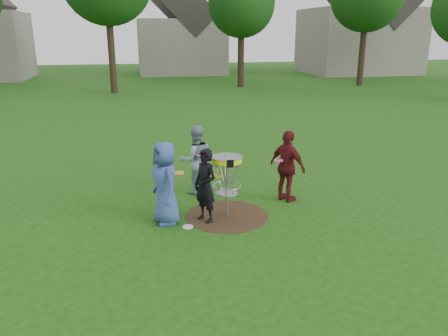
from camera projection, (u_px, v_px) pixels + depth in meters
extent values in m
plane|color=#19470F|center=(227.00, 216.00, 9.50)|extent=(100.00, 100.00, 0.00)
cylinder|color=#47331E|center=(227.00, 216.00, 9.50)|extent=(1.80, 1.80, 0.01)
imported|color=#364E94|center=(165.00, 183.00, 8.93)|extent=(0.77, 0.97, 1.74)
imported|color=black|center=(205.00, 186.00, 9.02)|extent=(0.62, 0.68, 1.57)
imported|color=#7A929E|center=(196.00, 160.00, 10.64)|extent=(0.91, 0.75, 1.70)
imported|color=#5D1518|center=(287.00, 166.00, 10.12)|extent=(0.86, 1.06, 1.69)
cylinder|color=silver|center=(188.00, 227.00, 8.94)|extent=(0.22, 0.22, 0.02)
cylinder|color=#9EA0A5|center=(227.00, 186.00, 9.29)|extent=(0.05, 0.05, 1.38)
cylinder|color=yellow|center=(227.00, 159.00, 9.12)|extent=(0.64, 0.64, 0.10)
cylinder|color=#9EA0A5|center=(227.00, 157.00, 9.10)|extent=(0.66, 0.66, 0.01)
cube|color=black|center=(230.00, 164.00, 8.81)|extent=(0.14, 0.02, 0.16)
torus|color=#9EA0A5|center=(227.00, 186.00, 9.29)|extent=(0.62, 0.62, 0.02)
torus|color=#9EA0A5|center=(227.00, 193.00, 9.34)|extent=(0.50, 0.50, 0.02)
cylinder|color=#9EA0A5|center=(227.00, 193.00, 9.34)|extent=(0.44, 0.44, 0.01)
cylinder|color=yellow|center=(179.00, 173.00, 8.94)|extent=(0.22, 0.22, 0.02)
cylinder|color=gold|center=(217.00, 176.00, 9.10)|extent=(0.22, 0.22, 0.02)
cylinder|color=#FA41E0|center=(200.00, 155.00, 10.35)|extent=(0.22, 0.22, 0.02)
cylinder|color=#FA41C9|center=(278.00, 160.00, 9.92)|extent=(0.22, 0.22, 0.02)
cylinder|color=#38281C|center=(112.00, 57.00, 28.32)|extent=(0.46, 0.46, 4.62)
cylinder|color=#38281C|center=(241.00, 60.00, 31.61)|extent=(0.46, 0.46, 3.78)
sphere|color=#164211|center=(241.00, 3.00, 30.46)|extent=(4.68, 4.68, 4.68)
cylinder|color=#38281C|center=(362.00, 57.00, 32.37)|extent=(0.46, 0.46, 4.20)
cube|color=gray|center=(181.00, 47.00, 42.06)|extent=(8.00, 7.00, 5.00)
cube|color=#2D2826|center=(179.00, 3.00, 40.89)|extent=(6.11, 7.14, 6.11)
cube|color=gray|center=(358.00, 41.00, 42.43)|extent=(10.00, 8.00, 6.00)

